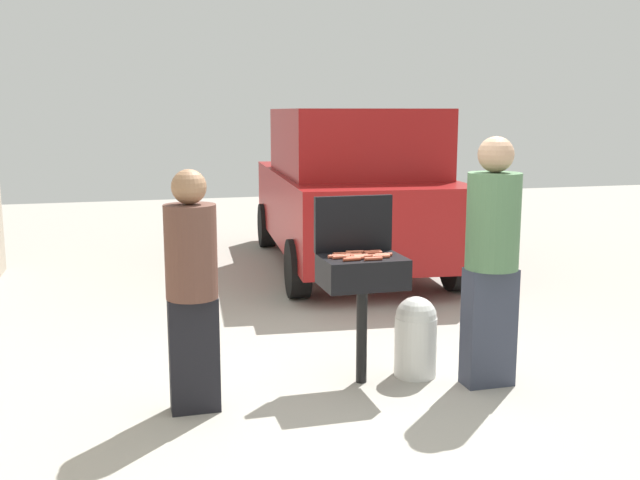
# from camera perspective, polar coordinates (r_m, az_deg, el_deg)

# --- Properties ---
(ground_plane) EXTENTS (24.00, 24.00, 0.00)m
(ground_plane) POSITION_cam_1_polar(r_m,az_deg,el_deg) (5.55, 3.80, -11.04)
(ground_plane) COLOR #9E998E
(bbq_grill) EXTENTS (0.60, 0.44, 0.95)m
(bbq_grill) POSITION_cam_1_polar(r_m,az_deg,el_deg) (5.33, 3.32, -2.85)
(bbq_grill) COLOR black
(bbq_grill) RESTS_ON ground
(grill_lid_open) EXTENTS (0.60, 0.05, 0.42)m
(grill_lid_open) POSITION_cam_1_polar(r_m,az_deg,el_deg) (5.47, 2.62, 1.28)
(grill_lid_open) COLOR black
(grill_lid_open) RESTS_ON bbq_grill
(hot_dog_0) EXTENTS (0.13, 0.04, 0.03)m
(hot_dog_0) POSITION_cam_1_polar(r_m,az_deg,el_deg) (5.30, 2.61, -1.17)
(hot_dog_0) COLOR #C6593D
(hot_dog_0) RESTS_ON bbq_grill
(hot_dog_1) EXTENTS (0.13, 0.04, 0.03)m
(hot_dog_1) POSITION_cam_1_polar(r_m,az_deg,el_deg) (5.26, 3.08, -1.25)
(hot_dog_1) COLOR #B74C33
(hot_dog_1) RESTS_ON bbq_grill
(hot_dog_2) EXTENTS (0.13, 0.03, 0.03)m
(hot_dog_2) POSITION_cam_1_polar(r_m,az_deg,el_deg) (5.33, 1.71, -1.10)
(hot_dog_2) COLOR #B74C33
(hot_dog_2) RESTS_ON bbq_grill
(hot_dog_3) EXTENTS (0.13, 0.03, 0.03)m
(hot_dog_3) POSITION_cam_1_polar(r_m,az_deg,el_deg) (5.38, 4.18, -1.02)
(hot_dog_3) COLOR #B74C33
(hot_dog_3) RESTS_ON bbq_grill
(hot_dog_4) EXTENTS (0.13, 0.03, 0.03)m
(hot_dog_4) POSITION_cam_1_polar(r_m,az_deg,el_deg) (5.19, 2.72, -1.41)
(hot_dog_4) COLOR #C6593D
(hot_dog_4) RESTS_ON bbq_grill
(hot_dog_5) EXTENTS (0.13, 0.03, 0.03)m
(hot_dog_5) POSITION_cam_1_polar(r_m,az_deg,el_deg) (5.14, 2.51, -1.51)
(hot_dog_5) COLOR #AD4228
(hot_dog_5) RESTS_ON bbq_grill
(hot_dog_6) EXTENTS (0.13, 0.03, 0.03)m
(hot_dog_6) POSITION_cam_1_polar(r_m,az_deg,el_deg) (5.25, 4.78, -1.29)
(hot_dog_6) COLOR #C6593D
(hot_dog_6) RESTS_ON bbq_grill
(hot_dog_7) EXTENTS (0.13, 0.04, 0.03)m
(hot_dog_7) POSITION_cam_1_polar(r_m,az_deg,el_deg) (5.28, 4.77, -1.23)
(hot_dog_7) COLOR #AD4228
(hot_dog_7) RESTS_ON bbq_grill
(hot_dog_8) EXTENTS (0.13, 0.03, 0.03)m
(hot_dog_8) POSITION_cam_1_polar(r_m,az_deg,el_deg) (5.24, 3.34, -1.31)
(hot_dog_8) COLOR #C6593D
(hot_dog_8) RESTS_ON bbq_grill
(hot_dog_9) EXTENTS (0.13, 0.03, 0.03)m
(hot_dog_9) POSITION_cam_1_polar(r_m,az_deg,el_deg) (5.42, 4.10, -0.93)
(hot_dog_9) COLOR #B74C33
(hot_dog_9) RESTS_ON bbq_grill
(hot_dog_10) EXTENTS (0.13, 0.04, 0.03)m
(hot_dog_10) POSITION_cam_1_polar(r_m,az_deg,el_deg) (5.40, 2.72, -0.95)
(hot_dog_10) COLOR #C6593D
(hot_dog_10) RESTS_ON bbq_grill
(hot_dog_11) EXTENTS (0.13, 0.03, 0.03)m
(hot_dog_11) POSITION_cam_1_polar(r_m,az_deg,el_deg) (5.32, 4.97, -1.15)
(hot_dog_11) COLOR #B74C33
(hot_dog_11) RESTS_ON bbq_grill
(hot_dog_12) EXTENTS (0.13, 0.04, 0.03)m
(hot_dog_12) POSITION_cam_1_polar(r_m,az_deg,el_deg) (5.21, 1.68, -1.35)
(hot_dog_12) COLOR #B74C33
(hot_dog_12) RESTS_ON bbq_grill
(hot_dog_13) EXTENTS (0.13, 0.03, 0.03)m
(hot_dog_13) POSITION_cam_1_polar(r_m,az_deg,el_deg) (5.17, 4.18, -1.47)
(hot_dog_13) COLOR #B74C33
(hot_dog_13) RESTS_ON bbq_grill
(hot_dog_14) EXTENTS (0.13, 0.04, 0.03)m
(hot_dog_14) POSITION_cam_1_polar(r_m,az_deg,el_deg) (5.25, 1.31, -1.26)
(hot_dog_14) COLOR #C6593D
(hot_dog_14) RESTS_ON bbq_grill
(propane_tank) EXTENTS (0.32, 0.32, 0.62)m
(propane_tank) POSITION_cam_1_polar(r_m,az_deg,el_deg) (5.63, 7.47, -7.35)
(propane_tank) COLOR silver
(propane_tank) RESTS_ON ground
(person_left) EXTENTS (0.34, 0.34, 1.63)m
(person_left) POSITION_cam_1_polar(r_m,az_deg,el_deg) (4.87, -9.96, -3.30)
(person_left) COLOR black
(person_left) RESTS_ON ground
(person_right) EXTENTS (0.38, 0.38, 1.82)m
(person_right) POSITION_cam_1_polar(r_m,az_deg,el_deg) (5.39, 13.26, -1.00)
(person_right) COLOR #333847
(person_right) RESTS_ON ground
(parked_minivan) EXTENTS (2.34, 4.55, 2.02)m
(parked_minivan) POSITION_cam_1_polar(r_m,az_deg,el_deg) (9.36, 2.36, 4.09)
(parked_minivan) COLOR maroon
(parked_minivan) RESTS_ON ground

